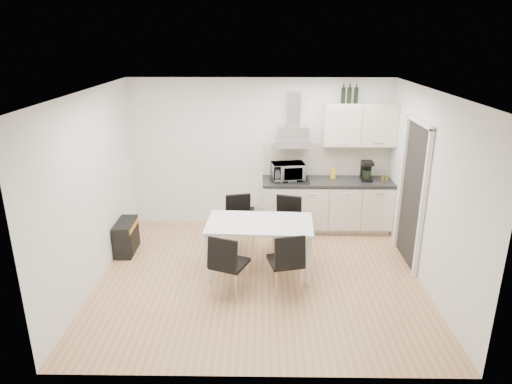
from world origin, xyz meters
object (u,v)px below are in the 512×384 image
(kitchenette, at_px, (329,184))
(chair_far_right, at_px, (286,226))
(chair_near_left, at_px, (230,264))
(floor_speaker, at_px, (248,216))
(chair_far_left, at_px, (241,224))
(guitar_amp, at_px, (126,237))
(chair_near_right, at_px, (285,262))
(dining_table, at_px, (260,227))

(kitchenette, bearing_deg, chair_far_right, -130.19)
(chair_near_left, relative_size, floor_speaker, 2.74)
(chair_far_left, height_order, guitar_amp, chair_far_left)
(kitchenette, distance_m, chair_near_right, 2.30)
(chair_far_right, xyz_separation_m, chair_near_left, (-0.80, -1.27, 0.00))
(dining_table, distance_m, floor_speaker, 1.77)
(chair_near_left, xyz_separation_m, guitar_amp, (-1.71, 1.22, -0.18))
(chair_near_left, bearing_deg, guitar_amp, 166.54)
(chair_near_left, xyz_separation_m, chair_near_right, (0.73, 0.07, 0.00))
(kitchenette, distance_m, chair_far_left, 1.76)
(floor_speaker, bearing_deg, chair_near_right, -70.22)
(dining_table, bearing_deg, floor_speaker, 100.21)
(chair_far_left, bearing_deg, dining_table, 100.56)
(chair_near_right, bearing_deg, kitchenette, 55.09)
(chair_near_left, bearing_deg, floor_speaker, 107.90)
(chair_far_left, relative_size, chair_near_left, 1.00)
(dining_table, distance_m, chair_far_left, 0.76)
(chair_far_left, distance_m, chair_near_left, 1.33)
(guitar_amp, xyz_separation_m, floor_speaker, (1.88, 1.12, -0.10))
(chair_near_right, xyz_separation_m, floor_speaker, (-0.56, 2.27, -0.28))
(chair_far_right, distance_m, chair_near_right, 1.20)
(floor_speaker, bearing_deg, kitchenette, -0.84)
(chair_near_right, bearing_deg, floor_speaker, 90.64)
(chair_far_left, bearing_deg, chair_near_left, 72.20)
(guitar_amp, distance_m, floor_speaker, 2.19)
(chair_near_right, bearing_deg, chair_near_left, 172.34)
(guitar_amp, bearing_deg, chair_near_right, -26.64)
(chair_far_right, height_order, chair_near_left, same)
(dining_table, xyz_separation_m, guitar_amp, (-2.10, 0.55, -0.42))
(chair_near_left, height_order, guitar_amp, chair_near_left)
(guitar_amp, height_order, floor_speaker, guitar_amp)
(dining_table, xyz_separation_m, chair_far_right, (0.41, 0.60, -0.24))
(chair_near_right, height_order, guitar_amp, chair_near_right)
(dining_table, bearing_deg, chair_near_right, -57.36)
(chair_far_right, distance_m, chair_near_left, 1.50)
(chair_far_right, bearing_deg, chair_near_left, 72.92)
(dining_table, distance_m, chair_near_right, 0.73)
(chair_far_left, xyz_separation_m, floor_speaker, (0.09, 1.02, -0.28))
(dining_table, bearing_deg, chair_near_left, -117.16)
(chair_far_left, height_order, chair_far_right, same)
(chair_near_right, bearing_deg, chair_far_left, 104.05)
(dining_table, relative_size, chair_near_left, 1.75)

